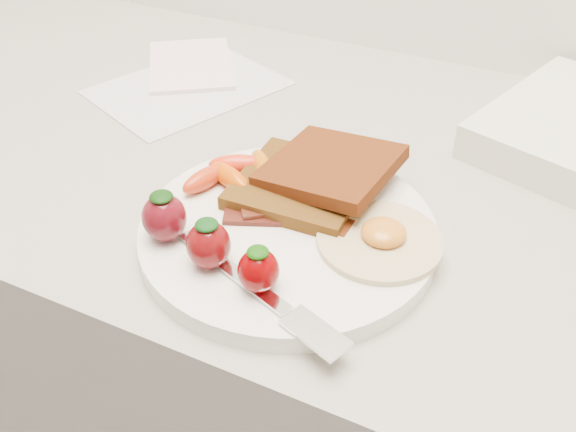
% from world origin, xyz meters
% --- Properties ---
extents(counter, '(2.00, 0.60, 0.90)m').
position_xyz_m(counter, '(0.00, 1.70, 0.45)').
color(counter, gray).
rests_on(counter, ground).
extents(plate, '(0.27, 0.27, 0.02)m').
position_xyz_m(plate, '(0.02, 1.55, 0.91)').
color(plate, white).
rests_on(plate, counter).
extents(toast_lower, '(0.12, 0.12, 0.01)m').
position_xyz_m(toast_lower, '(0.00, 1.61, 0.93)').
color(toast_lower, '#48280B').
rests_on(toast_lower, plate).
extents(toast_upper, '(0.13, 0.12, 0.03)m').
position_xyz_m(toast_upper, '(0.03, 1.63, 0.94)').
color(toast_upper, '#3B1406').
rests_on(toast_upper, toast_lower).
extents(fried_egg, '(0.13, 0.13, 0.02)m').
position_xyz_m(fried_egg, '(0.10, 1.57, 0.92)').
color(fried_egg, '#F0E3C1').
rests_on(fried_egg, plate).
extents(bacon_strips, '(0.12, 0.09, 0.01)m').
position_xyz_m(bacon_strips, '(0.01, 1.57, 0.92)').
color(bacon_strips, black).
rests_on(bacon_strips, plate).
extents(baby_carrots, '(0.08, 0.10, 0.02)m').
position_xyz_m(baby_carrots, '(-0.06, 1.60, 0.93)').
color(baby_carrots, red).
rests_on(baby_carrots, plate).
extents(strawberries, '(0.14, 0.06, 0.05)m').
position_xyz_m(strawberries, '(-0.03, 1.48, 0.94)').
color(strawberries, '#560A12').
rests_on(strawberries, plate).
extents(fork, '(0.18, 0.08, 0.00)m').
position_xyz_m(fork, '(0.04, 1.46, 0.92)').
color(fork, silver).
rests_on(fork, plate).
extents(paper_sheet, '(0.24, 0.27, 0.00)m').
position_xyz_m(paper_sheet, '(-0.23, 1.77, 0.90)').
color(paper_sheet, silver).
rests_on(paper_sheet, counter).
extents(notepad, '(0.18, 0.19, 0.01)m').
position_xyz_m(notepad, '(-0.26, 1.83, 0.91)').
color(notepad, '#FDD5D9').
rests_on(notepad, paper_sheet).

